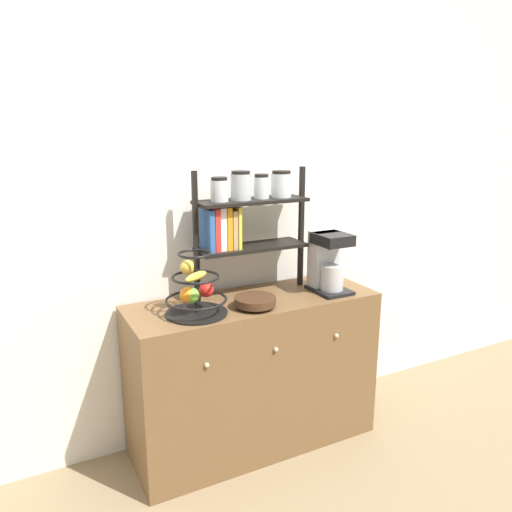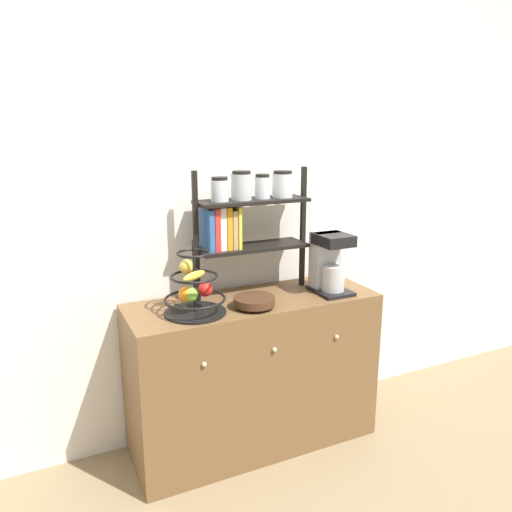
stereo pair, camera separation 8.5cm
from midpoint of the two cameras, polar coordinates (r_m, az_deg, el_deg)
name	(u,v)px [view 1 (the left image)]	position (r m, az deg, el deg)	size (l,w,h in m)	color
ground_plane	(274,464)	(2.83, 1.15, -22.69)	(12.00, 12.00, 0.00)	#847051
wall_back	(231,205)	(2.74, -3.80, 5.88)	(7.00, 0.05, 2.60)	silver
sideboard	(254,373)	(2.77, -1.14, -13.20)	(1.32, 0.48, 0.84)	brown
coffee_maker	(328,262)	(2.73, 7.32, -0.64)	(0.18, 0.24, 0.32)	black
fruit_stand	(195,291)	(2.39, -7.99, -3.99)	(0.30, 0.30, 0.36)	black
wooden_bowl	(255,301)	(2.48, -1.08, -5.21)	(0.21, 0.21, 0.06)	#422819
shelf_hutch	(243,213)	(2.59, -2.46, 4.96)	(0.64, 0.20, 0.67)	black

